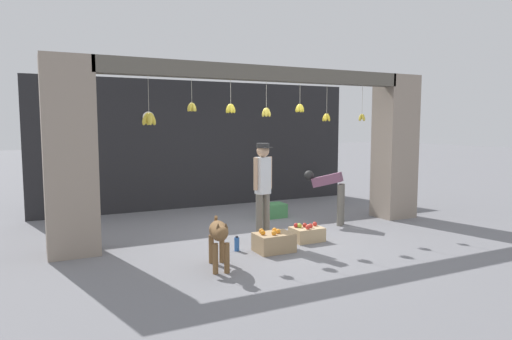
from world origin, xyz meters
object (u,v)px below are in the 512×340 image
(dog, at_px, (219,234))
(shopkeeper, at_px, (263,185))
(fruit_crate_oranges, at_px, (274,242))
(worker_stooping, at_px, (330,189))
(wall_clock, at_px, (148,117))
(fruit_crate_apples, at_px, (307,234))
(water_bottle, at_px, (237,244))
(produce_box_green, at_px, (272,210))

(dog, bearing_deg, shopkeeper, 144.85)
(shopkeeper, xyz_separation_m, fruit_crate_oranges, (-0.11, -0.57, -0.77))
(worker_stooping, height_order, wall_clock, wall_clock)
(fruit_crate_apples, bearing_deg, dog, -158.84)
(shopkeeper, distance_m, wall_clock, 3.63)
(dog, xyz_separation_m, fruit_crate_apples, (1.77, 0.69, -0.33))
(water_bottle, bearing_deg, worker_stooping, 21.19)
(fruit_crate_apples, bearing_deg, wall_clock, 114.68)
(dog, relative_size, water_bottle, 3.90)
(shopkeeper, bearing_deg, produce_box_green, -132.37)
(fruit_crate_apples, height_order, produce_box_green, fruit_crate_apples)
(dog, relative_size, fruit_crate_oranges, 1.58)
(shopkeeper, distance_m, produce_box_green, 2.05)
(worker_stooping, bearing_deg, fruit_crate_oranges, 170.61)
(dog, xyz_separation_m, worker_stooping, (2.83, 1.55, 0.20))
(shopkeeper, xyz_separation_m, wall_clock, (-1.00, 3.31, 1.09))
(fruit_crate_apples, relative_size, produce_box_green, 0.97)
(dog, xyz_separation_m, water_bottle, (0.54, 0.66, -0.35))
(shopkeeper, height_order, water_bottle, shopkeeper)
(worker_stooping, xyz_separation_m, water_bottle, (-2.29, -0.89, -0.55))
(fruit_crate_oranges, xyz_separation_m, wall_clock, (-0.89, 3.88, 1.86))
(dog, distance_m, worker_stooping, 3.23)
(fruit_crate_oranges, bearing_deg, shopkeeper, 78.96)
(worker_stooping, height_order, fruit_crate_apples, worker_stooping)
(dog, height_order, water_bottle, dog)
(shopkeeper, bearing_deg, water_bottle, 18.26)
(fruit_crate_apples, relative_size, water_bottle, 2.20)
(fruit_crate_oranges, relative_size, water_bottle, 2.47)
(worker_stooping, xyz_separation_m, produce_box_green, (-0.67, 1.01, -0.52))
(fruit_crate_oranges, relative_size, fruit_crate_apples, 1.12)
(water_bottle, bearing_deg, produce_box_green, 49.60)
(dog, relative_size, fruit_crate_apples, 1.77)
(shopkeeper, height_order, fruit_crate_oranges, shopkeeper)
(dog, height_order, produce_box_green, dog)
(dog, distance_m, water_bottle, 0.92)
(dog, height_order, fruit_crate_oranges, dog)
(shopkeeper, distance_m, fruit_crate_apples, 1.06)
(worker_stooping, relative_size, water_bottle, 4.48)
(wall_clock, bearing_deg, fruit_crate_apples, -65.32)
(produce_box_green, distance_m, water_bottle, 2.50)
(shopkeeper, relative_size, produce_box_green, 3.11)
(shopkeeper, distance_m, water_bottle, 1.04)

